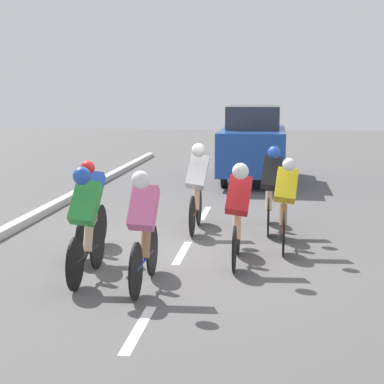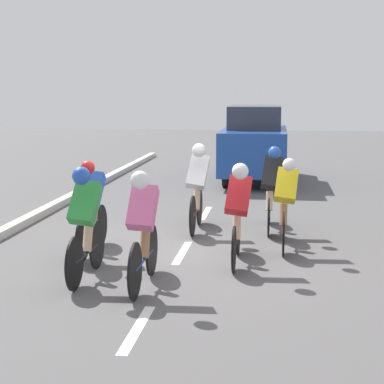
% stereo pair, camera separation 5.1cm
% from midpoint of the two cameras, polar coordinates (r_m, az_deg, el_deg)
% --- Properties ---
extents(ground_plane, '(60.00, 60.00, 0.00)m').
position_cam_midpoint_polar(ground_plane, '(9.86, -0.76, -5.48)').
color(ground_plane, '#565454').
extents(lane_stripe_near, '(0.12, 1.40, 0.01)m').
position_cam_midpoint_polar(lane_stripe_near, '(6.90, -4.68, -12.01)').
color(lane_stripe_near, white).
rests_on(lane_stripe_near, ground).
extents(lane_stripe_mid, '(0.12, 1.40, 0.01)m').
position_cam_midpoint_polar(lane_stripe_mid, '(9.90, -0.72, -5.40)').
color(lane_stripe_mid, white).
rests_on(lane_stripe_mid, ground).
extents(lane_stripe_far, '(0.12, 1.40, 0.01)m').
position_cam_midpoint_polar(lane_stripe_far, '(13.00, 1.33, -1.89)').
color(lane_stripe_far, white).
rests_on(lane_stripe_far, ground).
extents(cyclist_yellow, '(0.38, 1.70, 1.46)m').
position_cam_midpoint_polar(cyclist_yellow, '(10.10, 8.43, -0.84)').
color(cyclist_yellow, black).
rests_on(cyclist_yellow, ground).
extents(cyclist_black, '(0.39, 1.68, 1.53)m').
position_cam_midpoint_polar(cyclist_black, '(11.35, 7.17, 0.51)').
color(cyclist_black, black).
rests_on(cyclist_black, ground).
extents(cyclist_pink, '(0.35, 1.73, 1.53)m').
position_cam_midpoint_polar(cyclist_pink, '(8.00, -4.20, -3.09)').
color(cyclist_pink, black).
rests_on(cyclist_pink, ground).
extents(cyclist_red, '(0.38, 1.61, 1.50)m').
position_cam_midpoint_polar(cyclist_red, '(9.09, 4.25, -1.63)').
color(cyclist_red, black).
rests_on(cyclist_red, ground).
extents(cyclist_green, '(0.38, 1.70, 1.54)m').
position_cam_midpoint_polar(cyclist_green, '(8.42, -9.30, -2.49)').
color(cyclist_green, black).
rests_on(cyclist_green, ground).
extents(cyclist_white, '(0.41, 1.66, 1.58)m').
position_cam_midpoint_polar(cyclist_white, '(11.19, 0.61, 0.64)').
color(cyclist_white, black).
rests_on(cyclist_white, ground).
extents(cyclist_blue, '(0.37, 1.63, 1.46)m').
position_cam_midpoint_polar(cyclist_blue, '(9.76, -8.79, -1.16)').
color(cyclist_blue, black).
rests_on(cyclist_blue, ground).
extents(support_car, '(1.70, 4.21, 2.04)m').
position_cam_midpoint_polar(support_car, '(17.60, 5.67, 4.34)').
color(support_car, black).
rests_on(support_car, ground).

